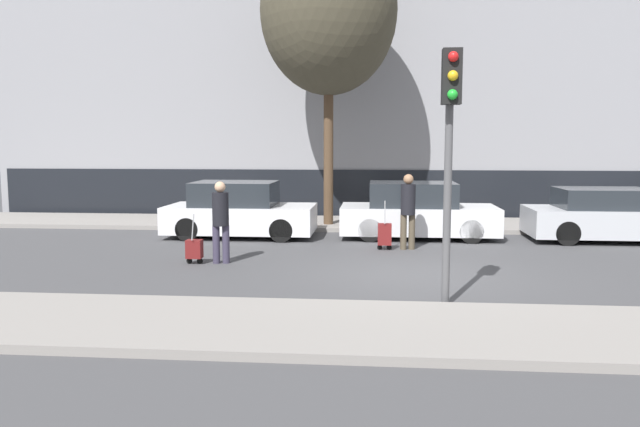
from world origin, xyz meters
TOP-DOWN VIEW (x-y plane):
  - ground_plane at (0.00, 0.00)m, footprint 80.00×80.00m
  - sidewalk_near at (0.00, -3.75)m, footprint 28.00×2.50m
  - sidewalk_far at (0.00, 7.00)m, footprint 28.00×3.00m
  - building_facade at (0.00, 10.35)m, footprint 28.00×2.36m
  - parked_car_0 at (-4.34, 4.49)m, footprint 3.92×1.90m
  - parked_car_1 at (0.37, 4.74)m, footprint 4.07×1.88m
  - parked_car_2 at (5.19, 4.60)m, footprint 4.03×1.83m
  - pedestrian_left at (-3.90, 0.78)m, footprint 0.35×0.34m
  - trolley_left at (-4.44, 0.67)m, footprint 0.34×0.29m
  - pedestrian_right at (0.05, 2.85)m, footprint 0.35×0.34m
  - trolley_right at (-0.49, 2.74)m, footprint 0.34×0.29m
  - traffic_light at (0.39, -2.36)m, footprint 0.28×0.47m
  - bare_tree_near_crossing at (-2.10, 6.39)m, footprint 3.90×3.90m

SIDE VIEW (x-z plane):
  - ground_plane at x=0.00m, z-range 0.00..0.00m
  - sidewalk_near at x=0.00m, z-range 0.00..0.12m
  - sidewalk_far at x=0.00m, z-range 0.00..0.12m
  - trolley_left at x=-4.44m, z-range -0.21..0.83m
  - trolley_right at x=-0.49m, z-range -0.21..0.95m
  - parked_car_2 at x=5.19m, z-range -0.04..1.31m
  - parked_car_1 at x=0.37m, z-range -0.05..1.41m
  - parked_car_0 at x=-4.34m, z-range -0.06..1.42m
  - pedestrian_left at x=-3.90m, z-range 0.12..1.82m
  - pedestrian_right at x=0.05m, z-range 0.13..1.90m
  - traffic_light at x=0.39m, z-range 0.82..4.67m
  - building_facade at x=0.00m, z-range -0.02..9.42m
  - bare_tree_near_crossing at x=-2.10m, z-range 1.97..10.48m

